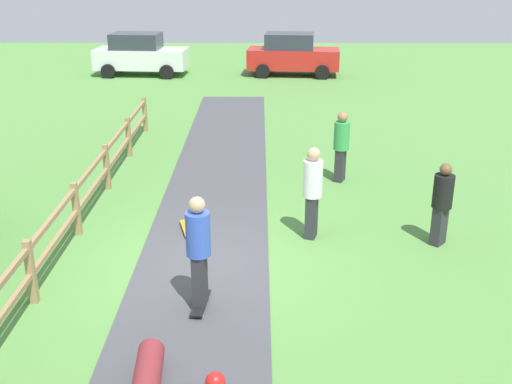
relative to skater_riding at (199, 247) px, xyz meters
name	(u,v)px	position (x,y,z in m)	size (l,w,h in m)	color
ground_plane	(203,265)	(-0.10, 1.44, -1.07)	(60.00, 60.00, 0.00)	#568E42
asphalt_path	(203,264)	(-0.10, 1.44, -1.06)	(2.40, 28.00, 0.02)	#47474C
wooden_fence	(55,231)	(-2.70, 1.44, -0.41)	(0.12, 18.12, 1.10)	#997A51
skater_riding	(199,247)	(0.00, 0.00, 0.00)	(0.42, 0.82, 1.88)	black
skateboard_loose	(187,228)	(-0.53, 2.85, -0.99)	(0.40, 0.82, 0.08)	#BF8C19
bystander_green	(341,144)	(2.92, 5.88, -0.11)	(0.50, 0.50, 1.75)	#2D2D33
bystander_black	(442,201)	(4.39, 2.34, -0.17)	(0.54, 0.54, 1.65)	#2D2D33
bystander_white	(312,188)	(1.96, 2.64, -0.04)	(0.47, 0.47, 1.86)	#2D2D33
parked_car_red	(292,54)	(2.44, 20.20, -0.11)	(4.34, 2.31, 1.92)	red
parked_car_white	(140,54)	(-4.61, 20.20, -0.11)	(4.31, 2.24, 1.92)	silver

